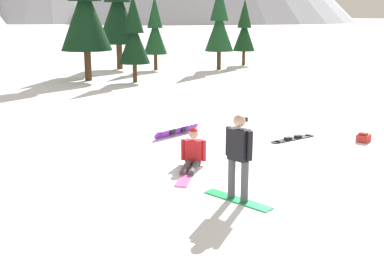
{
  "coord_description": "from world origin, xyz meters",
  "views": [
    {
      "loc": [
        -7.3,
        -7.7,
        3.61
      ],
      "look_at": [
        -2.16,
        1.83,
        1.0
      ],
      "focal_mm": 43.88,
      "sensor_mm": 36.0,
      "label": 1
    }
  ],
  "objects_px": {
    "loose_snowboard_near_right": "(293,138)",
    "pine_tree_young": "(118,5)",
    "snowboarder_midground": "(192,154)",
    "loose_snowboard_far_spare": "(177,131)",
    "pine_tree_twin": "(244,29)",
    "snowboarder_foreground": "(239,156)",
    "pine_tree_short": "(155,30)",
    "pine_tree_slender": "(134,35)",
    "pine_tree_broad": "(85,4)",
    "backpack_red": "(364,137)",
    "pine_tree_leaning": "(219,23)"
  },
  "relations": [
    {
      "from": "pine_tree_slender",
      "to": "pine_tree_short",
      "type": "bearing_deg",
      "value": 54.91
    },
    {
      "from": "snowboarder_foreground",
      "to": "pine_tree_twin",
      "type": "xyz_separation_m",
      "value": [
        14.95,
        21.6,
        1.66
      ]
    },
    {
      "from": "pine_tree_slender",
      "to": "loose_snowboard_near_right",
      "type": "bearing_deg",
      "value": -91.65
    },
    {
      "from": "loose_snowboard_near_right",
      "to": "pine_tree_young",
      "type": "xyz_separation_m",
      "value": [
        1.91,
        20.4,
        4.24
      ]
    },
    {
      "from": "loose_snowboard_near_right",
      "to": "loose_snowboard_far_spare",
      "type": "distance_m",
      "value": 3.52
    },
    {
      "from": "pine_tree_young",
      "to": "pine_tree_short",
      "type": "height_order",
      "value": "pine_tree_young"
    },
    {
      "from": "snowboarder_midground",
      "to": "pine_tree_broad",
      "type": "height_order",
      "value": "pine_tree_broad"
    },
    {
      "from": "pine_tree_broad",
      "to": "backpack_red",
      "type": "bearing_deg",
      "value": -78.77
    },
    {
      "from": "pine_tree_twin",
      "to": "loose_snowboard_near_right",
      "type": "bearing_deg",
      "value": -120.49
    },
    {
      "from": "snowboarder_foreground",
      "to": "loose_snowboard_far_spare",
      "type": "height_order",
      "value": "snowboarder_foreground"
    },
    {
      "from": "backpack_red",
      "to": "pine_tree_slender",
      "type": "distance_m",
      "value": 15.14
    },
    {
      "from": "loose_snowboard_far_spare",
      "to": "backpack_red",
      "type": "bearing_deg",
      "value": -36.35
    },
    {
      "from": "loose_snowboard_far_spare",
      "to": "pine_tree_short",
      "type": "xyz_separation_m",
      "value": [
        6.62,
        16.46,
        2.52
      ]
    },
    {
      "from": "loose_snowboard_near_right",
      "to": "snowboarder_foreground",
      "type": "bearing_deg",
      "value": -142.22
    },
    {
      "from": "snowboarder_foreground",
      "to": "pine_tree_twin",
      "type": "relative_size",
      "value": 0.37
    },
    {
      "from": "pine_tree_short",
      "to": "loose_snowboard_near_right",
      "type": "bearing_deg",
      "value": -101.59
    },
    {
      "from": "loose_snowboard_far_spare",
      "to": "backpack_red",
      "type": "distance_m",
      "value": 5.55
    },
    {
      "from": "snowboarder_midground",
      "to": "pine_tree_young",
      "type": "relative_size",
      "value": 0.2
    },
    {
      "from": "pine_tree_young",
      "to": "pine_tree_twin",
      "type": "height_order",
      "value": "pine_tree_young"
    },
    {
      "from": "backpack_red",
      "to": "pine_tree_leaning",
      "type": "height_order",
      "value": "pine_tree_leaning"
    },
    {
      "from": "loose_snowboard_near_right",
      "to": "pine_tree_broad",
      "type": "bearing_deg",
      "value": 96.11
    },
    {
      "from": "snowboarder_foreground",
      "to": "pine_tree_twin",
      "type": "height_order",
      "value": "pine_tree_twin"
    },
    {
      "from": "backpack_red",
      "to": "pine_tree_slender",
      "type": "relative_size",
      "value": 0.12
    },
    {
      "from": "snowboarder_midground",
      "to": "pine_tree_slender",
      "type": "relative_size",
      "value": 0.34
    },
    {
      "from": "loose_snowboard_near_right",
      "to": "pine_tree_short",
      "type": "bearing_deg",
      "value": 78.41
    },
    {
      "from": "loose_snowboard_far_spare",
      "to": "pine_tree_broad",
      "type": "height_order",
      "value": "pine_tree_broad"
    },
    {
      "from": "loose_snowboard_far_spare",
      "to": "backpack_red",
      "type": "xyz_separation_m",
      "value": [
        4.47,
        -3.29,
        -0.01
      ]
    },
    {
      "from": "snowboarder_foreground",
      "to": "pine_tree_short",
      "type": "distance_m",
      "value": 23.23
    },
    {
      "from": "snowboarder_foreground",
      "to": "pine_tree_short",
      "type": "height_order",
      "value": "pine_tree_short"
    },
    {
      "from": "loose_snowboard_far_spare",
      "to": "loose_snowboard_near_right",
      "type": "bearing_deg",
      "value": -37.0
    },
    {
      "from": "loose_snowboard_far_spare",
      "to": "pine_tree_broad",
      "type": "distance_m",
      "value": 14.15
    },
    {
      "from": "snowboarder_foreground",
      "to": "pine_tree_slender",
      "type": "xyz_separation_m",
      "value": [
        4.51,
        16.91,
        1.63
      ]
    },
    {
      "from": "pine_tree_young",
      "to": "loose_snowboard_far_spare",
      "type": "bearing_deg",
      "value": -104.48
    },
    {
      "from": "loose_snowboard_far_spare",
      "to": "pine_tree_twin",
      "type": "bearing_deg",
      "value": 50.05
    },
    {
      "from": "backpack_red",
      "to": "pine_tree_broad",
      "type": "relative_size",
      "value": 0.07
    },
    {
      "from": "pine_tree_slender",
      "to": "snowboarder_foreground",
      "type": "bearing_deg",
      "value": -104.94
    },
    {
      "from": "loose_snowboard_near_right",
      "to": "pine_tree_slender",
      "type": "xyz_separation_m",
      "value": [
        0.39,
        13.72,
        2.54
      ]
    },
    {
      "from": "loose_snowboard_far_spare",
      "to": "pine_tree_slender",
      "type": "relative_size",
      "value": 0.39
    },
    {
      "from": "pine_tree_broad",
      "to": "pine_tree_slender",
      "type": "bearing_deg",
      "value": -42.74
    },
    {
      "from": "snowboarder_midground",
      "to": "pine_tree_leaning",
      "type": "distance_m",
      "value": 21.25
    },
    {
      "from": "pine_tree_twin",
      "to": "snowboarder_foreground",
      "type": "bearing_deg",
      "value": -124.7
    },
    {
      "from": "pine_tree_twin",
      "to": "loose_snowboard_far_spare",
      "type": "bearing_deg",
      "value": -129.95
    },
    {
      "from": "snowboarder_midground",
      "to": "loose_snowboard_near_right",
      "type": "bearing_deg",
      "value": 12.4
    },
    {
      "from": "snowboarder_midground",
      "to": "pine_tree_broad",
      "type": "distance_m",
      "value": 17.07
    },
    {
      "from": "snowboarder_midground",
      "to": "loose_snowboard_far_spare",
      "type": "distance_m",
      "value": 3.17
    },
    {
      "from": "pine_tree_slender",
      "to": "pine_tree_leaning",
      "type": "bearing_deg",
      "value": 22.68
    },
    {
      "from": "pine_tree_leaning",
      "to": "loose_snowboard_near_right",
      "type": "bearing_deg",
      "value": -114.61
    },
    {
      "from": "backpack_red",
      "to": "pine_tree_young",
      "type": "height_order",
      "value": "pine_tree_young"
    },
    {
      "from": "pine_tree_short",
      "to": "pine_tree_slender",
      "type": "relative_size",
      "value": 1.04
    },
    {
      "from": "backpack_red",
      "to": "pine_tree_broad",
      "type": "height_order",
      "value": "pine_tree_broad"
    }
  ]
}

